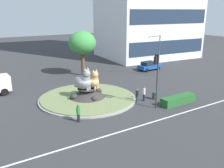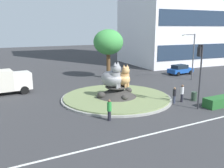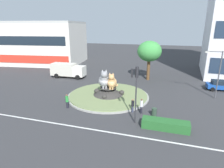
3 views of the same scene
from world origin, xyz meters
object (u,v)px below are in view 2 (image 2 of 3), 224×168
Objects in this scene: broadleaf_tree_behind_island at (108,42)px; hatchback_near_shophouse at (180,69)px; cat_statue_calico at (123,78)px; cat_statue_grey at (112,78)px; pedestrian_black_shirt at (174,95)px; litter_bin at (194,96)px; streetlight_arm at (192,53)px; pedestrian_white_shirt at (182,93)px; pedestrian_green_shirt at (109,109)px; traffic_light_mast at (200,63)px.

hatchback_near_shophouse is (11.43, -2.78, -4.41)m from broadleaf_tree_behind_island.
broadleaf_tree_behind_island is (3.77, 10.58, 3.00)m from cat_statue_calico.
pedestrian_black_shirt is at bearing 23.53° from cat_statue_grey.
litter_bin is (6.07, -3.99, -1.76)m from cat_statue_calico.
streetlight_arm is at bearing -117.06° from hatchback_near_shophouse.
pedestrian_white_shirt is at bearing -92.42° from pedestrian_black_shirt.
streetlight_arm reaches higher than cat_statue_calico.
streetlight_arm is 5.26m from hatchback_near_shophouse.
streetlight_arm is 3.98× the size of pedestrian_black_shirt.
cat_statue_grey is at bearing -115.35° from broadleaf_tree_behind_island.
pedestrian_white_shirt is 1.97× the size of litter_bin.
pedestrian_green_shirt is at bearing 31.27° from streetlight_arm.
cat_statue_grey is 1.71× the size of pedestrian_green_shirt.
broadleaf_tree_behind_island is at bearing -3.02° from pedestrian_black_shirt.
pedestrian_green_shirt is at bearing 168.48° from pedestrian_white_shirt.
broadleaf_tree_behind_island is 12.56m from hatchback_near_shophouse.
broadleaf_tree_behind_island is at bearing -7.85° from traffic_light_mast.
streetlight_arm is 11.26m from litter_bin.
pedestrian_black_shirt is at bearing 175.12° from litter_bin.
pedestrian_white_shirt is (4.61, -3.78, -1.25)m from cat_statue_calico.
hatchback_near_shophouse is (16.40, 7.70, -1.53)m from cat_statue_grey.
litter_bin is at bearing 51.47° from streetlight_arm.
pedestrian_white_shirt is (0.99, -0.00, 0.10)m from pedestrian_black_shirt.
pedestrian_green_shirt is at bearing -58.20° from cat_statue_grey.
traffic_light_mast is at bearing 26.95° from cat_statue_calico.
hatchback_near_shophouse is (10.59, 11.57, -0.16)m from pedestrian_white_shirt.
streetlight_arm is at bearing 76.65° from cat_statue_grey.
traffic_light_mast is at bearing 51.92° from streetlight_arm.
streetlight_arm is at bearing 46.63° from litter_bin.
traffic_light_mast reaches higher than cat_statue_grey.
broadleaf_tree_behind_island is 15.00m from pedestrian_white_shirt.
broadleaf_tree_behind_island is (-0.46, 16.67, 0.97)m from traffic_light_mast.
streetlight_arm reaches higher than litter_bin.
litter_bin is (2.30, -14.57, -4.76)m from broadleaf_tree_behind_island.
pedestrian_black_shirt is (-0.61, 2.31, -3.38)m from traffic_light_mast.
pedestrian_white_shirt reaches higher than pedestrian_black_shirt.
traffic_light_mast is 3.33× the size of pedestrian_green_shirt.
streetlight_arm is at bearing 21.38° from pedestrian_green_shirt.
litter_bin is at bearing -27.13° from pedestrian_white_shirt.
pedestrian_white_shirt is at bearing -135.74° from hatchback_near_shophouse.
pedestrian_black_shirt is (-9.84, -7.61, -2.93)m from streetlight_arm.
pedestrian_black_shirt is at bearing 5.41° from traffic_light_mast.
pedestrian_green_shirt is 10.28m from litter_bin.
cat_statue_grey is 1.21m from cat_statue_calico.
pedestrian_green_shirt is 23.17m from hatchback_near_shophouse.
pedestrian_black_shirt is at bearing 35.91° from cat_statue_calico.
broadleaf_tree_behind_island is 1.69× the size of hatchback_near_shophouse.
broadleaf_tree_behind_island reaches higher than cat_statue_grey.
pedestrian_black_shirt is at bearing -90.61° from broadleaf_tree_behind_island.
cat_statue_grey reaches higher than pedestrian_black_shirt.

